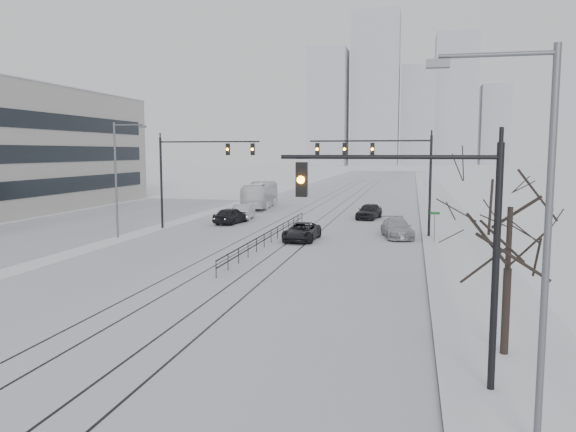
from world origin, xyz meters
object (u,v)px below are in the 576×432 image
object	(u,v)px
traffic_mast_near	(436,231)
sedan_sb_outer	(244,212)
sedan_sb_inner	(231,216)
sedan_nb_front	(302,232)
sedan_nb_right	(397,228)
box_truck	(260,195)
bare_tree	(510,223)
sedan_nb_far	(369,211)

from	to	relation	value
traffic_mast_near	sedan_sb_outer	distance (m)	41.39
sedan_sb_inner	sedan_nb_front	world-z (taller)	sedan_sb_inner
sedan_sb_inner	sedan_nb_right	bearing A→B (deg)	171.31
box_truck	sedan_nb_front	bearing A→B (deg)	107.49
bare_tree	sedan_nb_far	world-z (taller)	bare_tree
sedan_nb_right	box_truck	size ratio (longest dim) A/B	0.47
box_truck	sedan_sb_inner	bearing A→B (deg)	89.97
sedan_sb_outer	sedan_sb_inner	bearing A→B (deg)	80.15
traffic_mast_near	sedan_nb_right	bearing A→B (deg)	93.45
bare_tree	sedan_nb_right	world-z (taller)	bare_tree
bare_tree	box_truck	world-z (taller)	bare_tree
sedan_nb_far	box_truck	distance (m)	16.17
sedan_sb_outer	sedan_nb_right	size ratio (longest dim) A/B	0.93
bare_tree	sedan_nb_far	distance (m)	38.46
sedan_nb_far	box_truck	world-z (taller)	box_truck
traffic_mast_near	sedan_sb_outer	bearing A→B (deg)	114.44
sedan_sb_inner	sedan_sb_outer	size ratio (longest dim) A/B	0.96
sedan_nb_front	sedan_nb_far	distance (m)	15.51
box_truck	traffic_mast_near	bearing A→B (deg)	105.71
bare_tree	sedan_nb_right	distance (m)	26.32
traffic_mast_near	sedan_nb_right	xyz separation A→B (m)	(-1.73, 28.72, -3.82)
bare_tree	sedan_nb_right	bearing A→B (deg)	99.16
traffic_mast_near	sedan_nb_front	world-z (taller)	traffic_mast_near
bare_tree	box_truck	size ratio (longest dim) A/B	0.55
bare_tree	sedan_nb_far	xyz separation A→B (m)	(-7.24, 37.59, -3.70)
traffic_mast_near	sedan_nb_right	distance (m)	29.02
bare_tree	sedan_nb_right	xyz separation A→B (m)	(-4.15, 25.72, -3.75)
bare_tree	sedan_nb_front	world-z (taller)	bare_tree
sedan_sb_outer	traffic_mast_near	bearing A→B (deg)	107.34
traffic_mast_near	sedan_nb_far	xyz separation A→B (m)	(-4.82, 40.60, -3.77)
traffic_mast_near	sedan_nb_far	world-z (taller)	traffic_mast_near
sedan_sb_outer	sedan_nb_right	xyz separation A→B (m)	(15.32, -8.80, -0.04)
sedan_sb_inner	sedan_nb_far	xyz separation A→B (m)	(12.39, 6.52, 0.02)
sedan_sb_outer	sedan_nb_far	world-z (taller)	sedan_nb_far
sedan_nb_far	sedan_nb_front	bearing A→B (deg)	-93.96
traffic_mast_near	box_truck	xyz separation A→B (m)	(-18.51, 49.18, -3.03)
sedan_nb_right	sedan_nb_far	size ratio (longest dim) A/B	1.11
sedan_sb_outer	box_truck	xyz separation A→B (m)	(-1.46, 11.66, 0.75)
traffic_mast_near	bare_tree	size ratio (longest dim) A/B	1.15
sedan_sb_inner	box_truck	distance (m)	15.18
sedan_sb_outer	sedan_nb_right	bearing A→B (deg)	143.02
sedan_sb_outer	sedan_nb_front	xyz separation A→B (m)	(8.26, -11.92, -0.10)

